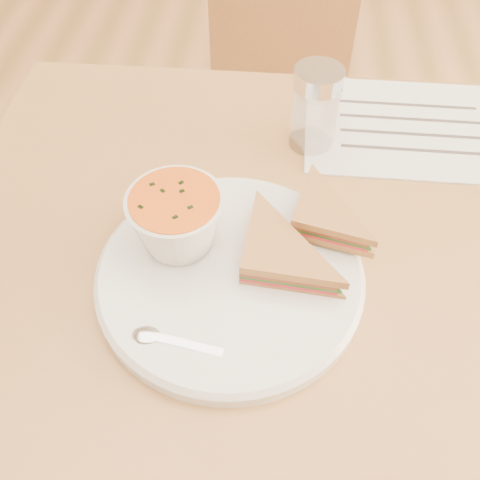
# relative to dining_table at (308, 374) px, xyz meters

# --- Properties ---
(floor) EXTENTS (5.00, 6.00, 0.01)m
(floor) POSITION_rel_dining_table_xyz_m (0.00, 0.00, -0.38)
(floor) COLOR olive
(floor) RESTS_ON ground
(dining_table) EXTENTS (1.00, 0.70, 0.75)m
(dining_table) POSITION_rel_dining_table_xyz_m (0.00, 0.00, 0.00)
(dining_table) COLOR olive
(dining_table) RESTS_ON floor
(chair_far) EXTENTS (0.36, 0.36, 0.79)m
(chair_far) POSITION_rel_dining_table_xyz_m (-0.09, 0.64, 0.02)
(chair_far) COLOR brown
(chair_far) RESTS_ON floor
(plate) EXTENTS (0.33, 0.33, 0.02)m
(plate) POSITION_rel_dining_table_xyz_m (-0.13, -0.07, 0.38)
(plate) COLOR white
(plate) RESTS_ON dining_table
(soup_bowl) EXTENTS (0.13, 0.13, 0.08)m
(soup_bowl) POSITION_rel_dining_table_xyz_m (-0.19, -0.03, 0.43)
(soup_bowl) COLOR white
(soup_bowl) RESTS_ON plate
(sandwich_half_a) EXTENTS (0.13, 0.13, 0.04)m
(sandwich_half_a) POSITION_rel_dining_table_xyz_m (-0.11, -0.09, 0.41)
(sandwich_half_a) COLOR #B88441
(sandwich_half_a) RESTS_ON plate
(sandwich_half_b) EXTENTS (0.12, 0.12, 0.03)m
(sandwich_half_b) POSITION_rel_dining_table_xyz_m (-0.06, -0.02, 0.42)
(sandwich_half_b) COLOR #B88441
(sandwich_half_b) RESTS_ON plate
(spoon) EXTENTS (0.16, 0.06, 0.01)m
(spoon) POSITION_rel_dining_table_xyz_m (-0.16, -0.17, 0.40)
(spoon) COLOR silver
(spoon) RESTS_ON plate
(paper_menu) EXTENTS (0.31, 0.23, 0.00)m
(paper_menu) POSITION_rel_dining_table_xyz_m (0.11, 0.23, 0.38)
(paper_menu) COLOR white
(paper_menu) RESTS_ON dining_table
(condiment_shaker) EXTENTS (0.08, 0.08, 0.12)m
(condiment_shaker) POSITION_rel_dining_table_xyz_m (-0.04, 0.18, 0.43)
(condiment_shaker) COLOR silver
(condiment_shaker) RESTS_ON dining_table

